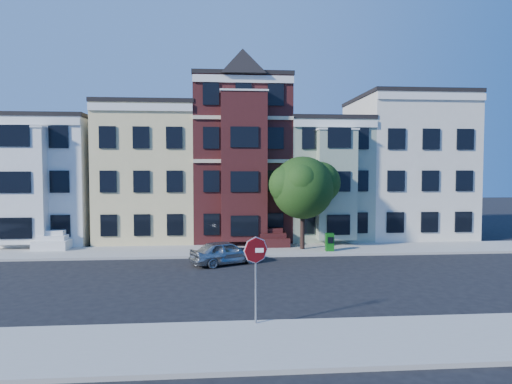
{
  "coord_description": "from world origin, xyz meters",
  "views": [
    {
      "loc": [
        -1.79,
        -21.76,
        5.51
      ],
      "look_at": [
        0.29,
        3.15,
        4.2
      ],
      "focal_mm": 32.0,
      "sensor_mm": 36.0,
      "label": 1
    }
  ],
  "objects": [
    {
      "name": "house_green",
      "position": [
        6.5,
        14.5,
        4.5
      ],
      "size": [
        6.0,
        9.0,
        9.0
      ],
      "primitive_type": "cube",
      "color": "gray",
      "rests_on": "ground"
    },
    {
      "name": "ground",
      "position": [
        0.0,
        0.0,
        0.0
      ],
      "size": [
        120.0,
        120.0,
        0.0
      ],
      "primitive_type": "plane",
      "color": "black"
    },
    {
      "name": "house_white",
      "position": [
        -15.0,
        14.5,
        4.5
      ],
      "size": [
        8.0,
        9.0,
        9.0
      ],
      "primitive_type": "cube",
      "color": "white",
      "rests_on": "ground"
    },
    {
      "name": "street_tree",
      "position": [
        3.78,
        7.9,
        3.94
      ],
      "size": [
        7.09,
        7.09,
        7.58
      ],
      "primitive_type": null,
      "rotation": [
        0.0,
        0.0,
        0.09
      ],
      "color": "#244915",
      "rests_on": "far_sidewalk"
    },
    {
      "name": "parked_car",
      "position": [
        -1.39,
        4.18,
        0.69
      ],
      "size": [
        4.36,
        3.16,
        1.38
      ],
      "primitive_type": "imported",
      "rotation": [
        0.0,
        0.0,
        2.0
      ],
      "color": "#A6AAAD",
      "rests_on": "ground"
    },
    {
      "name": "far_sidewalk",
      "position": [
        0.0,
        8.0,
        0.07
      ],
      "size": [
        60.0,
        4.0,
        0.15
      ],
      "primitive_type": "cube",
      "color": "#9E9B93",
      "rests_on": "ground"
    },
    {
      "name": "newspaper_box",
      "position": [
        5.4,
        7.03,
        0.72
      ],
      "size": [
        0.53,
        0.48,
        1.14
      ],
      "primitive_type": "cube",
      "rotation": [
        0.0,
        0.0,
        -0.04
      ],
      "color": "#115C14",
      "rests_on": "far_sidewalk"
    },
    {
      "name": "house_brown",
      "position": [
        0.0,
        14.5,
        6.0
      ],
      "size": [
        7.0,
        9.0,
        12.0
      ],
      "primitive_type": "cube",
      "color": "#3A1313",
      "rests_on": "ground"
    },
    {
      "name": "stop_sign",
      "position": [
        -0.51,
        -6.3,
        1.85
      ],
      "size": [
        0.94,
        0.17,
        3.39
      ],
      "primitive_type": null,
      "rotation": [
        0.0,
        0.0,
        0.04
      ],
      "color": "#B40E10",
      "rests_on": "near_sidewalk"
    },
    {
      "name": "house_cream",
      "position": [
        13.5,
        14.5,
        5.5
      ],
      "size": [
        8.0,
        9.0,
        11.0
      ],
      "primitive_type": "cube",
      "color": "silver",
      "rests_on": "ground"
    },
    {
      "name": "near_sidewalk",
      "position": [
        0.0,
        -8.0,
        0.07
      ],
      "size": [
        60.0,
        4.0,
        0.15
      ],
      "primitive_type": "cube",
      "color": "#9E9B93",
      "rests_on": "ground"
    },
    {
      "name": "house_yellow",
      "position": [
        -7.0,
        14.5,
        5.0
      ],
      "size": [
        7.0,
        9.0,
        10.0
      ],
      "primitive_type": "cube",
      "color": "beige",
      "rests_on": "ground"
    }
  ]
}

